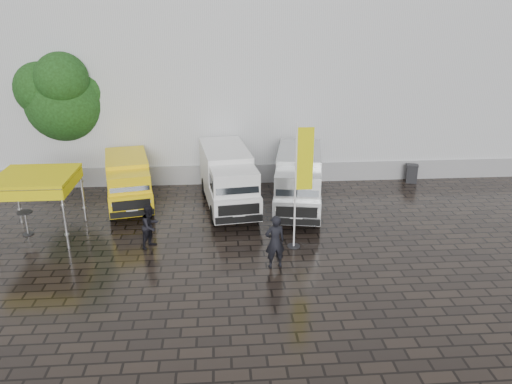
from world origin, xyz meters
TOP-DOWN VIEW (x-y plane):
  - ground at (0.00, 0.00)m, footprint 120.00×120.00m
  - exhibition_hall at (2.00, 16.00)m, footprint 44.00×16.00m
  - hall_plinth at (2.00, 7.95)m, footprint 44.00×0.15m
  - van_yellow at (-6.74, 5.13)m, footprint 2.79×5.10m
  - van_white at (-2.16, 4.70)m, footprint 2.73×6.21m
  - van_silver at (1.05, 4.24)m, footprint 2.98×6.14m
  - canopy_tent at (-9.74, 2.03)m, footprint 2.91×2.91m
  - flagpole at (0.45, 0.26)m, footprint 0.88×0.50m
  - tree at (-10.25, 8.76)m, footprint 3.94×4.03m
  - cocktail_table at (-10.40, 2.20)m, footprint 0.60×0.60m
  - wheelie_bin at (7.62, 7.39)m, footprint 0.74×0.74m
  - person_front at (-0.65, -1.28)m, footprint 0.79×0.59m
  - person_tent at (-5.22, 0.68)m, footprint 1.01×1.06m

SIDE VIEW (x-z plane):
  - ground at x=0.00m, z-range 0.00..0.00m
  - wheelie_bin at x=7.62m, z-range 0.00..0.97m
  - cocktail_table at x=-10.40m, z-range 0.00..0.99m
  - hall_plinth at x=2.00m, z-range 0.00..1.00m
  - person_tent at x=-5.22m, z-range 0.00..1.72m
  - person_front at x=-0.65m, z-range 0.00..1.98m
  - van_yellow at x=-6.74m, z-range 0.00..2.23m
  - van_silver at x=1.05m, z-range 0.00..2.55m
  - van_white at x=-2.16m, z-range 0.00..2.60m
  - canopy_tent at x=-9.74m, z-range 1.11..3.71m
  - flagpole at x=0.45m, z-range 0.28..5.18m
  - tree at x=-10.25m, z-range 1.00..8.08m
  - exhibition_hall at x=2.00m, z-range 0.00..12.00m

